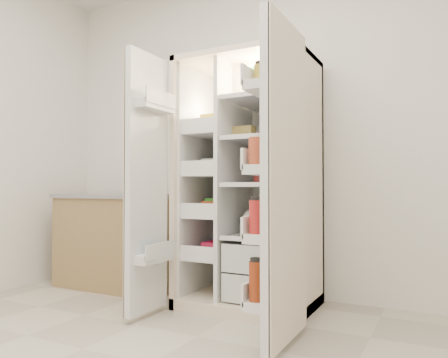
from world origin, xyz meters
The scene contains 5 objects.
wall_back centered at (0.00, 2.00, 1.35)m, with size 4.00×0.02×2.70m, color white.
refrigerator centered at (0.02, 1.65, 0.74)m, with size 0.92×0.70×1.80m.
freezer_door centered at (-0.49, 1.05, 0.89)m, with size 0.15×0.40×1.72m.
fridge_door centered at (0.49, 0.96, 0.87)m, with size 0.17×0.58×1.72m.
kitchen_counter centered at (-1.23, 1.64, 0.40)m, with size 1.11×0.59×0.81m.
Camera 1 is at (1.28, -1.22, 0.86)m, focal length 34.00 mm.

